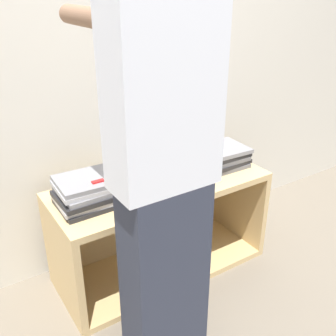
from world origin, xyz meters
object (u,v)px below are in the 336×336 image
Objects in this scene: laptop_stack_left at (94,190)px; laptop_open at (155,171)px; person at (163,173)px; laptop_stack_right at (216,158)px.

laptop_open is at bearing 8.95° from laptop_stack_left.
laptop_open is 0.70m from person.
person is at bearing -80.18° from laptop_stack_left.
laptop_stack_right is 0.21× the size of person.
person is (-0.69, -0.50, 0.29)m from laptop_stack_right.
person is (-0.30, -0.56, 0.30)m from laptop_open.
laptop_stack_left is (-0.39, -0.06, 0.02)m from laptop_open.
laptop_stack_left is at bearing -171.05° from laptop_open.
laptop_open is at bearing 61.92° from person.
laptop_stack_right is at bearing 0.04° from laptop_stack_left.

